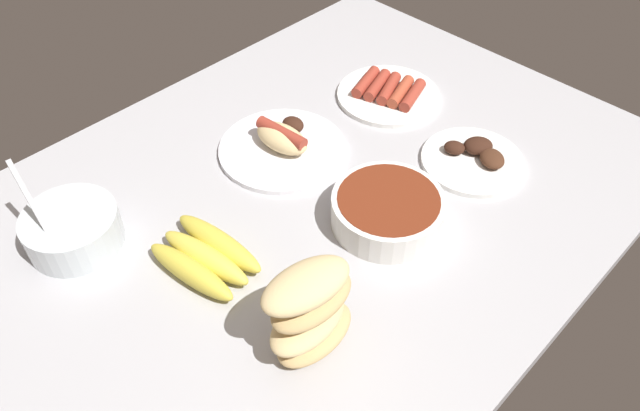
% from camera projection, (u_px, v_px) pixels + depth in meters
% --- Properties ---
extents(ground_plane, '(1.20, 0.90, 0.03)m').
position_uv_depth(ground_plane, '(319.00, 195.00, 1.09)').
color(ground_plane, '#B2B2B7').
extents(plate_hotdog_assembled, '(0.24, 0.24, 0.06)m').
position_uv_depth(plate_hotdog_assembled, '(283.00, 144.00, 1.15)').
color(plate_hotdog_assembled, white).
rests_on(plate_hotdog_assembled, ground_plane).
extents(banana_bunch, '(0.12, 0.20, 0.04)m').
position_uv_depth(banana_bunch, '(206.00, 257.00, 0.95)').
color(banana_bunch, gold).
rests_on(banana_bunch, ground_plane).
extents(bowl_chili, '(0.19, 0.19, 0.06)m').
position_uv_depth(bowl_chili, '(388.00, 209.00, 1.01)').
color(bowl_chili, white).
rests_on(bowl_chili, ground_plane).
extents(plate_sausages, '(0.21, 0.21, 0.03)m').
position_uv_depth(plate_sausages, '(388.00, 93.00, 1.27)').
color(plate_sausages, white).
rests_on(plate_sausages, ground_plane).
extents(plate_grilled_meat, '(0.19, 0.19, 0.04)m').
position_uv_depth(plate_grilled_meat, '(474.00, 158.00, 1.13)').
color(plate_grilled_meat, white).
rests_on(plate_grilled_meat, ground_plane).
extents(bowl_coleslaw, '(0.15, 0.15, 0.16)m').
position_uv_depth(bowl_coleslaw, '(72.00, 228.00, 0.97)').
color(bowl_coleslaw, silver).
rests_on(bowl_coleslaw, ground_plane).
extents(bread_stack, '(0.14, 0.09, 0.14)m').
position_uv_depth(bread_stack, '(310.00, 311.00, 0.82)').
color(bread_stack, tan).
rests_on(bread_stack, ground_plane).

